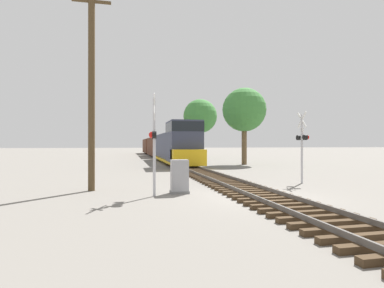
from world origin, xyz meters
The scene contains 9 objects.
ground_plane centered at (0.00, 0.00, 0.00)m, with size 400.00×400.00×0.00m, color slate.
rail_track_bed centered at (0.00, 0.00, 0.14)m, with size 2.60×160.00×0.31m.
freight_train centered at (0.00, 39.60, 1.89)m, with size 3.04×54.22×4.47m.
crossing_signal_near centered at (-4.28, 1.21, 2.49)m, with size 0.39×1.01×4.34m.
crossing_signal_far centered at (4.33, 3.70, 2.40)m, with size 0.35×1.01×4.06m.
relay_cabinet centered at (-3.07, 1.74, 0.75)m, with size 0.84×0.56×1.52m.
utility_pole centered at (-7.04, 3.38, 4.92)m, with size 1.80×0.31×9.62m.
tree_far_right centered at (7.23, 19.42, 5.99)m, with size 4.80×4.80×8.44m.
tree_mid_background centered at (6.57, 37.10, 6.96)m, with size 5.65×5.65×9.80m.
Camera 1 is at (-5.38, -11.53, 2.20)m, focal length 28.00 mm.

